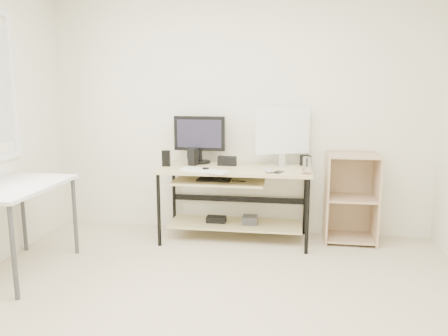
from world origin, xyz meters
name	(u,v)px	position (x,y,z in m)	size (l,w,h in m)	color
room	(181,124)	(-0.14, 0.04, 1.32)	(4.01, 4.01, 2.62)	beige
desk	(232,188)	(-0.03, 1.66, 0.54)	(1.50, 0.65, 0.75)	#CEBD83
side_table	(16,195)	(-1.68, 0.60, 0.67)	(0.60, 1.00, 0.75)	white
shelf_unit	(350,197)	(1.15, 1.82, 0.45)	(0.50, 0.40, 0.90)	tan
black_monitor	(200,136)	(-0.40, 1.86, 1.03)	(0.54, 0.22, 0.49)	black
white_imac	(282,132)	(0.46, 1.82, 1.09)	(0.54, 0.24, 0.59)	silver
keyboard	(205,170)	(-0.26, 1.41, 0.76)	(0.49, 0.14, 0.02)	white
mouse	(269,171)	(0.34, 1.44, 0.77)	(0.07, 0.12, 0.04)	#ACACB0
center_speaker	(227,161)	(-0.10, 1.76, 0.80)	(0.19, 0.08, 0.09)	black
speaker_left	(193,156)	(-0.44, 1.72, 0.84)	(0.12, 0.12, 0.18)	black
speaker_right	(305,161)	(0.70, 1.87, 0.80)	(0.09, 0.09, 0.11)	black
audio_controller	(166,158)	(-0.70, 1.63, 0.83)	(0.08, 0.05, 0.16)	black
volume_puck	(206,169)	(-0.26, 1.45, 0.76)	(0.06, 0.06, 0.03)	black
smartphone	(278,172)	(0.43, 1.46, 0.75)	(0.06, 0.11, 0.01)	black
coaster	(306,173)	(0.69, 1.44, 0.75)	(0.10, 0.10, 0.01)	#AD754E
drinking_glass	(307,165)	(0.69, 1.44, 0.83)	(0.08, 0.08, 0.15)	white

